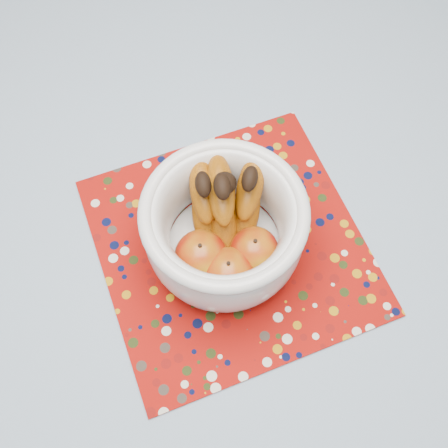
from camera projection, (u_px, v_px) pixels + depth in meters
name	position (u px, v px, depth m)	size (l,w,h in m)	color
table	(199.00, 205.00, 0.88)	(1.20, 1.20, 0.75)	brown
tablecloth	(196.00, 181.00, 0.80)	(1.32, 1.32, 0.01)	#668AAB
placemat	(231.00, 245.00, 0.75)	(0.36, 0.36, 0.00)	#8E0C07
fruit_bowl	(225.00, 225.00, 0.68)	(0.21, 0.21, 0.16)	silver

